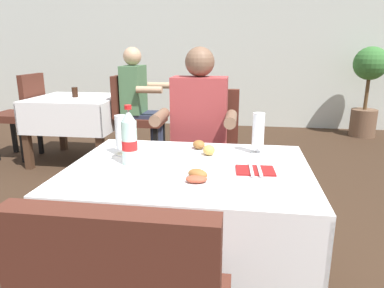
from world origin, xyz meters
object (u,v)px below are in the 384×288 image
at_px(background_chair_right, 135,114).
at_px(potted_plant_corner, 368,84).
at_px(chair_far_diner_seat, 207,151).
at_px(background_dining_table, 77,113).
at_px(beer_glass_left, 258,133).
at_px(napkin_cutlery_set, 255,170).
at_px(plate_far_diner, 203,151).
at_px(main_dining_table, 189,200).
at_px(background_patron, 139,100).
at_px(cola_bottle_primary, 129,139).
at_px(seated_diner_far, 198,133).
at_px(beer_glass_middle, 122,134).
at_px(background_table_tumbler, 75,92).
at_px(plate_near_camera, 196,181).
at_px(background_chair_left, 22,111).

height_order(background_chair_right, potted_plant_corner, potted_plant_corner).
xyz_separation_m(chair_far_diner_seat, background_dining_table, (-1.59, 1.31, -0.01)).
xyz_separation_m(beer_glass_left, napkin_cutlery_set, (-0.02, -0.28, -0.10)).
relative_size(plate_far_diner, beer_glass_left, 1.13).
bearing_deg(main_dining_table, napkin_cutlery_set, -4.51).
xyz_separation_m(main_dining_table, background_patron, (-0.87, 2.13, 0.16)).
xyz_separation_m(cola_bottle_primary, potted_plant_corner, (2.25, 3.81, -0.10)).
bearing_deg(seated_diner_far, cola_bottle_primary, -107.86).
bearing_deg(background_patron, seated_diner_far, -59.97).
xyz_separation_m(background_dining_table, background_patron, (0.72, 0.00, 0.17)).
distance_m(beer_glass_left, background_dining_table, 2.69).
height_order(plate_far_diner, beer_glass_middle, beer_glass_middle).
xyz_separation_m(beer_glass_middle, background_dining_table, (-1.23, 2.00, -0.29)).
height_order(plate_far_diner, beer_glass_left, beer_glass_left).
bearing_deg(background_table_tumbler, plate_near_camera, -54.74).
xyz_separation_m(seated_diner_far, background_table_tumbler, (-1.55, 1.43, 0.07)).
xyz_separation_m(plate_far_diner, potted_plant_corner, (1.93, 3.60, 0.01)).
distance_m(plate_far_diner, background_patron, 2.13).
height_order(beer_glass_left, beer_glass_middle, beer_glass_left).
height_order(chair_far_diner_seat, cola_bottle_primary, cola_bottle_primary).
height_order(chair_far_diner_seat, background_dining_table, chair_far_diner_seat).
relative_size(napkin_cutlery_set, background_table_tumbler, 1.75).
relative_size(background_patron, background_table_tumbler, 11.45).
height_order(main_dining_table, cola_bottle_primary, cola_bottle_primary).
xyz_separation_m(main_dining_table, background_table_tumbler, (-1.60, 2.14, 0.22)).
height_order(main_dining_table, plate_near_camera, plate_near_camera).
relative_size(seated_diner_far, beer_glass_left, 5.93).
relative_size(plate_near_camera, background_chair_right, 0.26).
xyz_separation_m(plate_near_camera, potted_plant_corner, (1.91, 4.01, 0.01)).
bearing_deg(seated_diner_far, background_chair_left, 147.26).
distance_m(beer_glass_middle, napkin_cutlery_set, 0.69).
relative_size(main_dining_table, background_dining_table, 1.19).
distance_m(background_chair_left, potted_plant_corner, 4.56).
xyz_separation_m(beer_glass_middle, potted_plant_corner, (2.34, 3.67, -0.08)).
relative_size(background_chair_left, background_chair_right, 1.00).
height_order(beer_glass_left, background_dining_table, beer_glass_left).
distance_m(cola_bottle_primary, background_dining_table, 2.53).
height_order(beer_glass_middle, background_table_tumbler, beer_glass_middle).
bearing_deg(chair_far_diner_seat, background_chair_right, 124.93).
xyz_separation_m(napkin_cutlery_set, background_chair_right, (-1.22, 2.16, -0.17)).
bearing_deg(plate_far_diner, background_chair_left, 140.04).
bearing_deg(background_chair_right, background_dining_table, -180.00).
bearing_deg(chair_far_diner_seat, background_chair_left, 149.82).
xyz_separation_m(seated_diner_far, beer_glass_left, (0.37, -0.45, 0.12)).
bearing_deg(plate_near_camera, background_patron, 111.66).
xyz_separation_m(plate_far_diner, background_patron, (-0.91, 1.93, -0.03)).
relative_size(plate_near_camera, cola_bottle_primary, 0.89).
bearing_deg(napkin_cutlery_set, plate_near_camera, -141.74).
relative_size(seated_diner_far, background_chair_left, 1.30).
distance_m(chair_far_diner_seat, beer_glass_middle, 0.83).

